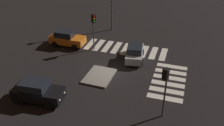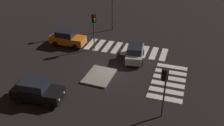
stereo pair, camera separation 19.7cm
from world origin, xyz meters
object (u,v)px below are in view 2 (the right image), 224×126
at_px(car_silver, 135,53).
at_px(traffic_light_south, 164,81).
at_px(traffic_island, 99,76).
at_px(car_orange, 67,38).
at_px(car_black, 37,91).
at_px(traffic_light_north, 94,23).

height_order(car_silver, traffic_light_south, traffic_light_south).
xyz_separation_m(traffic_island, car_orange, (5.64, 6.34, 0.84)).
bearing_deg(car_black, traffic_island, 48.56).
bearing_deg(traffic_light_north, car_silver, 39.49).
distance_m(car_black, traffic_light_south, 10.96).
bearing_deg(traffic_light_north, traffic_island, -15.36).
relative_size(car_orange, traffic_light_south, 0.99).
distance_m(traffic_light_north, traffic_light_south, 13.19).
height_order(car_black, car_silver, car_black).
bearing_deg(car_black, traffic_light_south, 2.49).
distance_m(car_silver, traffic_light_north, 5.82).
distance_m(car_black, car_orange, 11.05).
distance_m(traffic_island, traffic_light_south, 8.43).
height_order(car_orange, traffic_light_south, traffic_light_south).
distance_m(traffic_island, traffic_light_north, 6.89).
distance_m(car_black, traffic_light_north, 10.91).
xyz_separation_m(car_orange, car_silver, (-1.04, -8.87, -0.05)).
height_order(car_orange, car_silver, car_orange).
bearing_deg(car_silver, car_black, 138.28).
relative_size(car_black, traffic_light_south, 1.04).
bearing_deg(car_silver, traffic_light_south, -161.66).
height_order(traffic_island, car_silver, car_silver).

